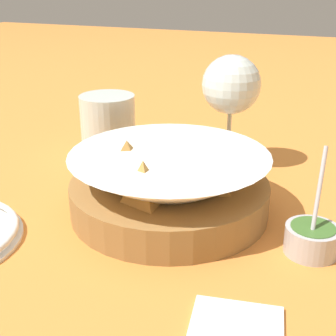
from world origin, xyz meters
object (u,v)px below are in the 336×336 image
(wine_glass, at_px, (231,88))
(beer_mug, at_px, (109,127))
(sauce_cup, at_px, (312,238))
(food_basket, at_px, (167,187))

(wine_glass, height_order, beer_mug, wine_glass)
(wine_glass, bearing_deg, sauce_cup, -144.56)
(sauce_cup, height_order, wine_glass, wine_glass)
(food_basket, bearing_deg, beer_mug, 47.13)
(wine_glass, relative_size, beer_mug, 1.33)
(food_basket, xyz_separation_m, sauce_cup, (-0.03, -0.19, -0.02))
(food_basket, bearing_deg, wine_glass, -7.16)
(food_basket, height_order, sauce_cup, sauce_cup)
(sauce_cup, xyz_separation_m, wine_glass, (0.23, 0.16, 0.11))
(sauce_cup, relative_size, wine_glass, 0.65)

